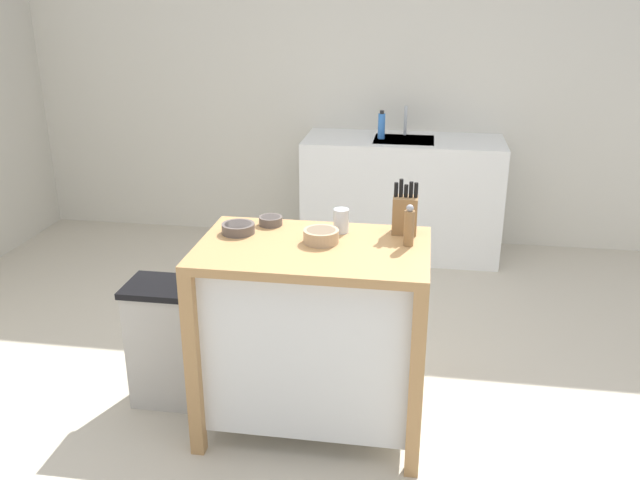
% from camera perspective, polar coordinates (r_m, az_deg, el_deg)
% --- Properties ---
extents(ground_plane, '(6.83, 6.83, 0.00)m').
position_cam_1_polar(ground_plane, '(3.39, 2.12, -14.62)').
color(ground_plane, '#BCB29E').
rests_on(ground_plane, ground).
extents(wall_back, '(5.83, 0.10, 2.60)m').
position_cam_1_polar(wall_back, '(5.35, 5.72, 13.61)').
color(wall_back, beige).
rests_on(wall_back, ground).
extents(kitchen_island, '(1.01, 0.64, 0.91)m').
position_cam_1_polar(kitchen_island, '(3.07, -0.58, -7.46)').
color(kitchen_island, '#AD7F4C').
rests_on(kitchen_island, ground).
extents(knife_block, '(0.11, 0.09, 0.25)m').
position_cam_1_polar(knife_block, '(3.05, 7.21, 2.24)').
color(knife_block, olive).
rests_on(knife_block, kitchen_island).
extents(bowl_stoneware_deep, '(0.11, 0.11, 0.04)m').
position_cam_1_polar(bowl_stoneware_deep, '(3.16, -4.20, 1.66)').
color(bowl_stoneware_deep, '#564C47').
rests_on(bowl_stoneware_deep, kitchen_island).
extents(bowl_ceramic_small, '(0.15, 0.15, 0.04)m').
position_cam_1_polar(bowl_ceramic_small, '(3.07, -6.95, 1.02)').
color(bowl_ceramic_small, '#564C47').
rests_on(bowl_ceramic_small, kitchen_island).
extents(bowl_ceramic_wide, '(0.16, 0.16, 0.06)m').
position_cam_1_polar(bowl_ceramic_wide, '(2.93, 0.09, 0.37)').
color(bowl_ceramic_wide, tan).
rests_on(bowl_ceramic_wide, kitchen_island).
extents(drinking_cup, '(0.07, 0.07, 0.11)m').
position_cam_1_polar(drinking_cup, '(3.05, 1.81, 1.65)').
color(drinking_cup, silver).
rests_on(drinking_cup, kitchen_island).
extents(pepper_grinder, '(0.04, 0.04, 0.19)m').
position_cam_1_polar(pepper_grinder, '(2.90, 7.56, 1.15)').
color(pepper_grinder, olive).
rests_on(pepper_grinder, kitchen_island).
extents(trash_bin, '(0.36, 0.28, 0.63)m').
position_cam_1_polar(trash_bin, '(3.44, -12.76, -8.43)').
color(trash_bin, '#B7B2A8').
rests_on(trash_bin, ground).
extents(sink_counter, '(1.47, 0.60, 0.90)m').
position_cam_1_polar(sink_counter, '(5.18, 6.92, 3.69)').
color(sink_counter, silver).
rests_on(sink_counter, ground).
extents(sink_faucet, '(0.02, 0.02, 0.22)m').
position_cam_1_polar(sink_faucet, '(5.18, 7.25, 10.02)').
color(sink_faucet, '#B7BCC1').
rests_on(sink_faucet, sink_counter).
extents(bottle_hand_soap, '(0.05, 0.05, 0.21)m').
position_cam_1_polar(bottle_hand_soap, '(5.04, 5.24, 9.64)').
color(bottle_hand_soap, blue).
rests_on(bottle_hand_soap, sink_counter).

